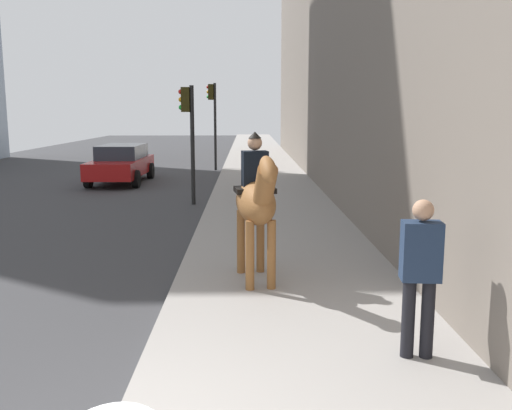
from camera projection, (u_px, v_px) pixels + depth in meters
name	position (u px, v px, depth m)	size (l,w,h in m)	color
mounted_horse_near	(256.00, 200.00, 8.44)	(2.15, 0.79, 2.29)	brown
pedestrian_greeting	(420.00, 268.00, 5.84)	(0.30, 0.42, 1.70)	black
car_near_lane	(121.00, 163.00, 21.42)	(4.59, 1.97, 1.44)	maroon
traffic_light_near_curb	(189.00, 125.00, 16.14)	(0.20, 0.44, 3.43)	black
traffic_light_far_curb	(213.00, 112.00, 25.66)	(0.20, 0.44, 3.97)	black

